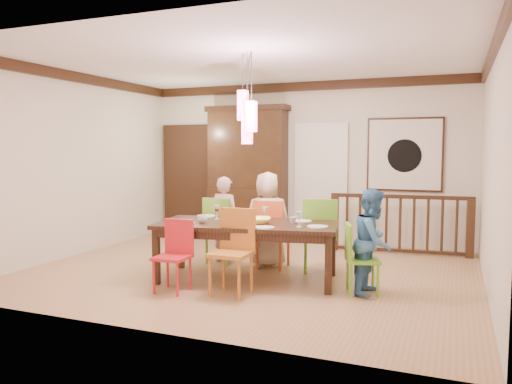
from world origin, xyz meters
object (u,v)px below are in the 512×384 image
at_px(dining_table, 247,229).
at_px(chair_end_right, 363,254).
at_px(person_end_right, 373,241).
at_px(balustrade, 400,223).
at_px(person_far_mid, 268,219).
at_px(person_far_left, 225,220).
at_px(chair_far_left, 223,225).
at_px(china_hutch, 248,173).

bearing_deg(dining_table, chair_end_right, -12.76).
distance_m(dining_table, person_end_right, 1.60).
xyz_separation_m(balustrade, person_far_mid, (-1.68, -1.62, 0.19)).
bearing_deg(person_far_mid, person_far_left, -26.71).
height_order(person_far_left, person_end_right, person_far_left).
relative_size(chair_far_left, person_far_left, 0.77).
height_order(balustrade, person_far_left, person_far_left).
bearing_deg(person_far_left, person_end_right, 165.65).
relative_size(chair_end_right, balustrade, 0.37).
relative_size(china_hutch, person_far_left, 1.93).
height_order(chair_end_right, person_end_right, person_end_right).
height_order(balustrade, person_end_right, person_end_right).
distance_m(balustrade, person_end_right, 2.42).
xyz_separation_m(chair_far_left, balustrade, (2.38, 1.64, -0.06)).
relative_size(dining_table, chair_end_right, 2.95).
xyz_separation_m(dining_table, person_far_mid, (-0.02, 0.80, 0.01)).
distance_m(dining_table, chair_far_left, 1.06).
height_order(chair_far_left, person_end_right, person_end_right).
bearing_deg(chair_far_left, balustrade, -141.20).
bearing_deg(balustrade, dining_table, -129.12).
xyz_separation_m(china_hutch, person_end_right, (2.76, -2.77, -0.63)).
distance_m(china_hutch, balustrade, 2.94).
bearing_deg(person_end_right, chair_end_right, 129.50).
distance_m(balustrade, person_far_left, 2.87).
bearing_deg(person_far_left, china_hutch, -71.98).
xyz_separation_m(china_hutch, person_far_mid, (1.14, -1.96, -0.56)).
relative_size(chair_far_left, chair_end_right, 1.19).
height_order(person_far_left, person_far_mid, person_far_mid).
bearing_deg(person_far_mid, chair_end_right, 124.57).
distance_m(dining_table, chair_end_right, 1.51).
height_order(chair_end_right, person_far_mid, person_far_mid).
xyz_separation_m(chair_far_left, person_far_mid, (0.69, 0.03, 0.12)).
xyz_separation_m(dining_table, chair_end_right, (1.50, -0.07, -0.20)).
distance_m(chair_far_left, person_end_right, 2.44).
bearing_deg(chair_end_right, person_far_left, 49.01).
xyz_separation_m(chair_far_left, chair_end_right, (2.21, -0.84, -0.09)).
distance_m(chair_far_left, person_far_mid, 0.71).
height_order(chair_end_right, balustrade, balustrade).
relative_size(chair_far_left, balustrade, 0.44).
distance_m(person_far_left, person_far_mid, 0.69).
height_order(balustrade, person_far_mid, person_far_mid).
relative_size(china_hutch, balustrade, 1.11).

